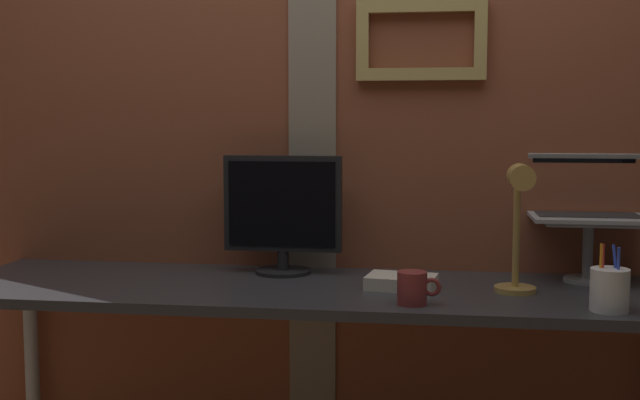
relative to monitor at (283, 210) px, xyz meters
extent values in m
cube|color=brown|center=(0.15, 0.18, 0.36)|extent=(3.29, 0.12, 2.62)
cube|color=gray|center=(0.08, 0.12, 0.36)|extent=(0.16, 0.01, 2.62)
cube|color=tan|center=(0.43, 0.10, 0.65)|extent=(0.42, 0.03, 0.04)
cube|color=tan|center=(0.43, 0.10, 0.44)|extent=(0.42, 0.03, 0.04)
cube|color=tan|center=(0.25, 0.10, 0.54)|extent=(0.04, 0.03, 0.18)
cube|color=tan|center=(0.62, 0.10, 0.54)|extent=(0.04, 0.03, 0.18)
cube|color=#333338|center=(0.13, -0.18, -0.22)|extent=(2.23, 0.60, 0.03)
cylinder|color=#B2B2B7|center=(-0.92, 0.06, -0.59)|extent=(0.05, 0.05, 0.71)
cylinder|color=black|center=(0.00, 0.00, -0.20)|extent=(0.18, 0.18, 0.01)
cylinder|color=black|center=(0.00, 0.00, -0.17)|extent=(0.04, 0.04, 0.06)
cube|color=black|center=(0.00, 0.00, 0.02)|extent=(0.38, 0.04, 0.31)
cube|color=black|center=(0.00, -0.02, 0.02)|extent=(0.35, 0.00, 0.27)
cylinder|color=gray|center=(0.95, 0.00, -0.20)|extent=(0.14, 0.14, 0.01)
cylinder|color=gray|center=(0.95, 0.00, -0.11)|extent=(0.03, 0.03, 0.17)
cube|color=gray|center=(0.95, 0.00, -0.02)|extent=(0.28, 0.22, 0.01)
cube|color=#ADB2B7|center=(0.95, 0.00, -0.01)|extent=(0.35, 0.23, 0.01)
cube|color=#2D2D30|center=(0.95, 0.02, 0.00)|extent=(0.31, 0.14, 0.00)
cube|color=#ADB2B7|center=(0.95, 0.15, 0.09)|extent=(0.35, 0.07, 0.19)
cube|color=black|center=(0.95, 0.15, 0.09)|extent=(0.32, 0.06, 0.16)
cylinder|color=tan|center=(0.72, -0.18, -0.20)|extent=(0.12, 0.12, 0.02)
cylinder|color=tan|center=(0.72, -0.18, -0.02)|extent=(0.02, 0.02, 0.35)
cylinder|color=tan|center=(0.72, -0.27, 0.13)|extent=(0.07, 0.11, 0.07)
cylinder|color=white|center=(0.94, -0.38, -0.15)|extent=(0.10, 0.10, 0.11)
cylinder|color=red|center=(0.92, -0.38, -0.12)|extent=(0.02, 0.04, 0.17)
cylinder|color=orange|center=(0.92, -0.37, -0.12)|extent=(0.01, 0.02, 0.17)
cylinder|color=blue|center=(0.96, -0.37, -0.12)|extent=(0.03, 0.04, 0.16)
cylinder|color=blue|center=(0.96, -0.39, -0.12)|extent=(0.02, 0.03, 0.16)
cylinder|color=maroon|center=(0.43, -0.38, -0.16)|extent=(0.08, 0.08, 0.09)
torus|color=maroon|center=(0.48, -0.38, -0.16)|extent=(0.05, 0.01, 0.05)
cube|color=silver|center=(0.39, -0.18, -0.19)|extent=(0.22, 0.17, 0.04)
camera|label=1|loc=(0.49, -2.52, 0.30)|focal=44.95mm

